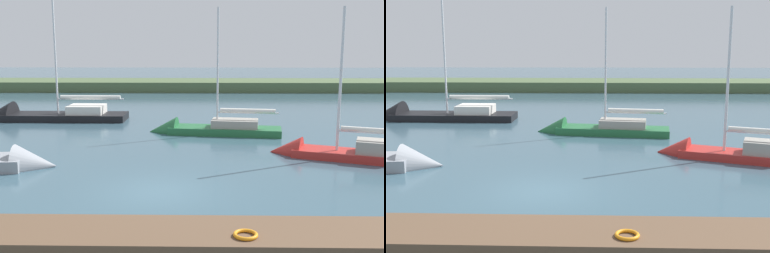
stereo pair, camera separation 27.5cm
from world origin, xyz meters
TOP-DOWN VIEW (x-y plane):
  - ground_plane at (0.00, 0.00)m, footprint 200.00×200.00m
  - far_shoreline at (0.00, -40.61)m, footprint 180.00×8.00m
  - dock_pier at (0.00, 4.89)m, footprint 24.40×2.16m
  - life_ring_buoy at (-2.80, 5.32)m, footprint 0.66×0.66m
  - sailboat_mid_channel at (-8.04, -5.52)m, footprint 7.16×4.20m
  - sailboat_outer_mooring at (10.36, -16.75)m, footprint 10.88×2.77m
  - sailboat_near_dock at (-1.93, -11.63)m, footprint 8.49×3.07m

SIDE VIEW (x-z plane):
  - ground_plane at x=0.00m, z-range 0.00..0.00m
  - far_shoreline at x=0.00m, z-range -1.20..1.20m
  - sailboat_near_dock at x=-1.93m, z-range -4.21..4.49m
  - sailboat_mid_channel at x=-8.04m, z-range -3.92..4.22m
  - sailboat_outer_mooring at x=10.36m, z-range -6.71..7.05m
  - dock_pier at x=0.00m, z-range 0.00..0.52m
  - life_ring_buoy at x=-2.80m, z-range 0.52..0.62m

